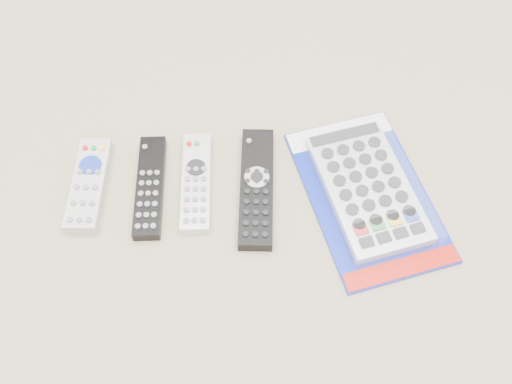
{
  "coord_description": "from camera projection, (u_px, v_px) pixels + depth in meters",
  "views": [
    {
      "loc": [
        -0.02,
        -0.47,
        0.77
      ],
      "look_at": [
        0.02,
        -0.0,
        0.01
      ],
      "focal_mm": 40.0,
      "sensor_mm": 36.0,
      "label": 1
    }
  ],
  "objects": [
    {
      "name": "remote_large_black",
      "position": [
        257.0,
        188.0,
        0.9
      ],
      "size": [
        0.07,
        0.22,
        0.02
      ],
      "rotation": [
        0.0,
        0.0,
        -0.1
      ],
      "color": "black",
      "rests_on": "ground"
    },
    {
      "name": "remote_slim_black",
      "position": [
        150.0,
        187.0,
        0.9
      ],
      "size": [
        0.05,
        0.19,
        0.02
      ],
      "rotation": [
        0.0,
        0.0,
        -0.05
      ],
      "color": "black",
      "rests_on": "ground"
    },
    {
      "name": "remote_small_grey",
      "position": [
        89.0,
        185.0,
        0.9
      ],
      "size": [
        0.07,
        0.17,
        0.03
      ],
      "rotation": [
        0.0,
        0.0,
        -0.09
      ],
      "color": "#ADAEB0",
      "rests_on": "ground"
    },
    {
      "name": "jumbo_remote_packaged",
      "position": [
        368.0,
        187.0,
        0.89
      ],
      "size": [
        0.24,
        0.33,
        0.04
      ],
      "rotation": [
        0.0,
        0.0,
        0.21
      ],
      "color": "#0E21A0",
      "rests_on": "ground"
    },
    {
      "name": "remote_silver_dvd",
      "position": [
        196.0,
        183.0,
        0.91
      ],
      "size": [
        0.05,
        0.18,
        0.02
      ],
      "rotation": [
        0.0,
        0.0,
        -0.05
      ],
      "color": "silver",
      "rests_on": "ground"
    }
  ]
}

